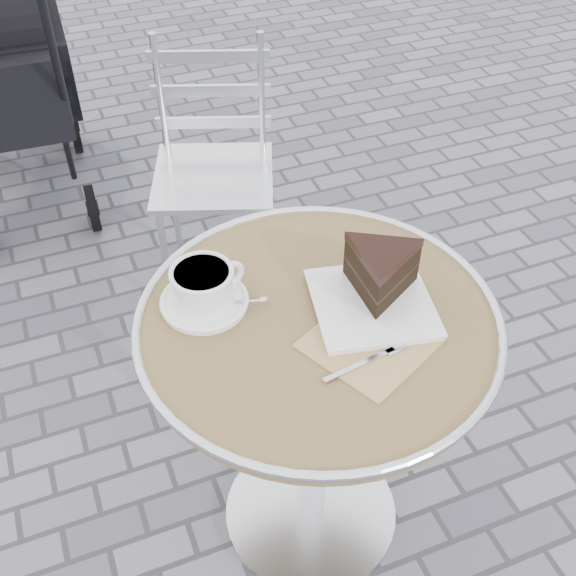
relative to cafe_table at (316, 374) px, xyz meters
name	(u,v)px	position (x,y,z in m)	size (l,w,h in m)	color
ground	(310,515)	(0.00, 0.00, -0.57)	(80.00, 80.00, 0.00)	slate
cafe_table	(316,374)	(0.00, 0.00, 0.00)	(0.72, 0.72, 0.74)	silver
cappuccino_set	(204,290)	(-0.19, 0.12, 0.20)	(0.20, 0.17, 0.09)	white
cake_plate_set	(379,279)	(0.13, 0.01, 0.22)	(0.32, 0.35, 0.12)	tan
bistro_chair	(213,139)	(0.10, 1.05, -0.05)	(0.48, 0.48, 0.83)	silver
baby_stroller	(6,84)	(-0.47, 1.80, -0.11)	(0.50, 1.00, 1.02)	black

